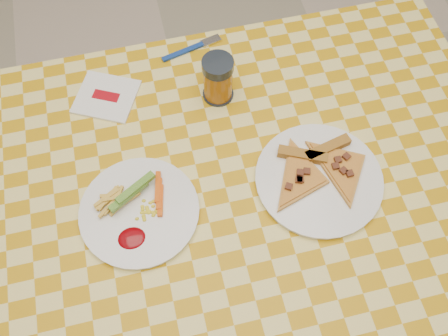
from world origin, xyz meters
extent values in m
plane|color=beige|center=(0.00, 0.00, 0.00)|extent=(8.00, 8.00, 0.00)
cylinder|color=silver|center=(-0.54, 0.34, 0.35)|extent=(0.06, 0.06, 0.71)
cylinder|color=silver|center=(0.54, 0.34, 0.35)|extent=(0.06, 0.06, 0.71)
cube|color=#56361D|center=(0.00, 0.00, 0.73)|extent=(1.20, 0.80, 0.04)
cylinder|color=white|center=(-0.19, -0.02, 0.76)|extent=(0.32, 0.32, 0.01)
cylinder|color=white|center=(0.20, -0.03, 0.76)|extent=(0.31, 0.31, 0.01)
cube|color=#20560D|center=(-0.19, 0.02, 0.79)|extent=(0.10, 0.07, 0.02)
cube|color=#E3530A|center=(-0.14, 0.01, 0.78)|extent=(0.06, 0.08, 0.02)
ellipsoid|color=#770208|center=(-0.21, -0.07, 0.77)|extent=(0.06, 0.05, 0.01)
cube|color=#9B6323|center=(0.18, 0.03, 0.78)|extent=(0.11, 0.07, 0.02)
cube|color=#9B6323|center=(0.23, 0.03, 0.78)|extent=(0.11, 0.05, 0.02)
cylinder|color=black|center=(0.04, 0.24, 0.76)|extent=(0.07, 0.07, 0.01)
cylinder|color=#975410|center=(0.04, 0.24, 0.80)|extent=(0.07, 0.07, 0.10)
cylinder|color=black|center=(0.04, 0.24, 0.86)|extent=(0.07, 0.07, 0.02)
cube|color=white|center=(-0.22, 0.29, 0.76)|extent=(0.18, 0.17, 0.01)
cube|color=#A60914|center=(-0.22, 0.29, 0.76)|extent=(0.07, 0.05, 0.00)
cube|color=navy|center=(-0.02, 0.39, 0.76)|extent=(0.11, 0.04, 0.01)
cube|color=silver|center=(0.06, 0.41, 0.76)|extent=(0.05, 0.03, 0.00)
camera|label=1|loc=(-0.11, -0.45, 1.72)|focal=40.00mm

